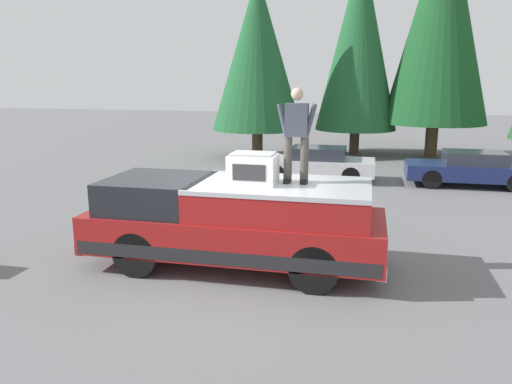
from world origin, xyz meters
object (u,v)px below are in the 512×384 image
at_px(compressor_unit, 253,169).
at_px(parked_car_navy, 471,169).
at_px(pickup_truck, 235,222).
at_px(person_on_truck_bed, 297,133).
at_px(parked_car_silver, 316,163).

relative_size(compressor_unit, parked_car_navy, 0.20).
distance_m(compressor_unit, parked_car_navy, 10.43).
height_order(compressor_unit, parked_car_navy, compressor_unit).
height_order(pickup_truck, compressor_unit, compressor_unit).
bearing_deg(parked_car_navy, person_on_truck_bed, 151.69).
xyz_separation_m(compressor_unit, parked_car_silver, (8.81, -0.23, -1.35)).
xyz_separation_m(pickup_truck, compressor_unit, (-0.13, -0.38, 1.05)).
bearing_deg(parked_car_silver, compressor_unit, 178.52).
height_order(pickup_truck, parked_car_navy, pickup_truck).
distance_m(person_on_truck_bed, parked_car_navy, 9.95).
bearing_deg(parked_car_silver, pickup_truck, 175.96).
xyz_separation_m(compressor_unit, person_on_truck_bed, (0.26, -0.73, 0.62)).
xyz_separation_m(pickup_truck, parked_car_navy, (8.71, -5.74, -0.29)).
bearing_deg(parked_car_navy, compressor_unit, 148.80).
relative_size(compressor_unit, parked_car_silver, 0.20).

